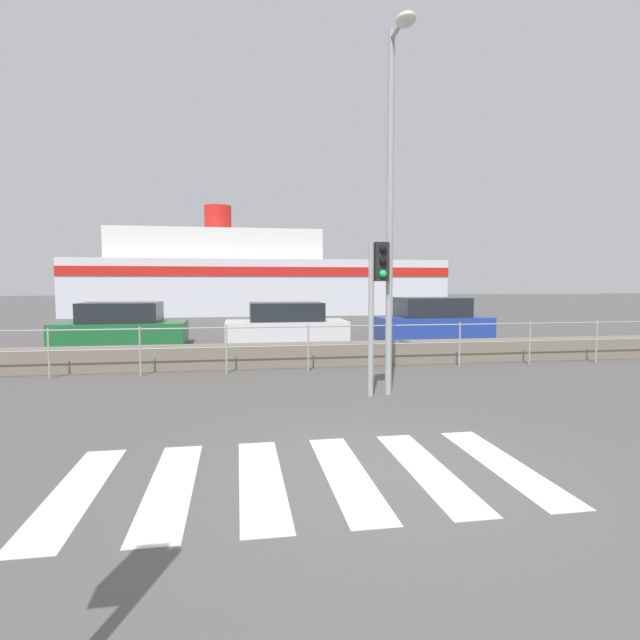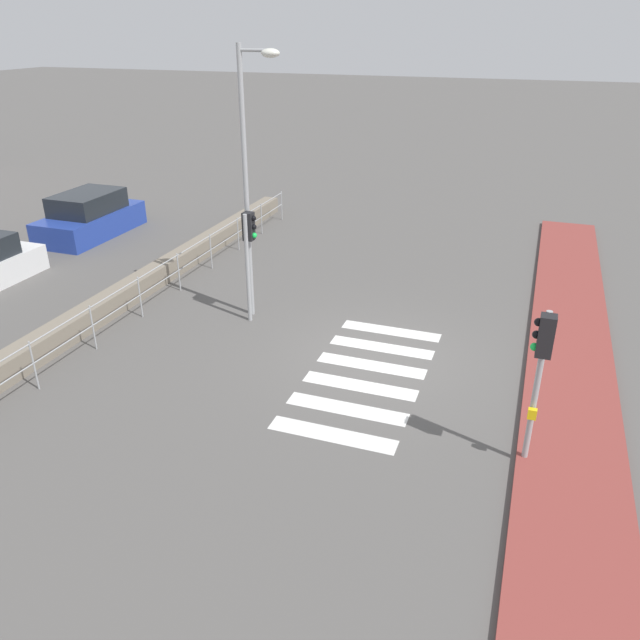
% 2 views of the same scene
% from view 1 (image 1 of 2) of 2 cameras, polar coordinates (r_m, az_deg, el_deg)
% --- Properties ---
extents(ground_plane, '(160.00, 160.00, 0.00)m').
position_cam_1_polar(ground_plane, '(5.67, 7.90, -16.79)').
color(ground_plane, '#565451').
extents(crosswalk, '(4.95, 2.40, 0.01)m').
position_cam_1_polar(crosswalk, '(5.48, -1.81, -17.47)').
color(crosswalk, silver).
rests_on(crosswalk, ground_plane).
extents(seawall, '(20.50, 0.55, 0.55)m').
position_cam_1_polar(seawall, '(12.33, -1.92, -3.93)').
color(seawall, slate).
rests_on(seawall, ground_plane).
extents(harbor_fence, '(18.49, 0.04, 1.09)m').
position_cam_1_polar(harbor_fence, '(11.42, -1.35, -2.34)').
color(harbor_fence, '#9EA0A3').
rests_on(harbor_fence, ground_plane).
extents(traffic_light_far, '(0.34, 0.32, 2.74)m').
position_cam_1_polar(traffic_light_far, '(8.88, 6.57, 4.13)').
color(traffic_light_far, '#9EA0A3').
rests_on(traffic_light_far, ground_plane).
extents(streetlamp, '(0.32, 1.00, 6.41)m').
position_cam_1_polar(streetlamp, '(9.11, 8.37, 16.26)').
color(streetlamp, '#9EA0A3').
rests_on(streetlamp, ground_plane).
extents(ferry_boat, '(23.49, 9.05, 7.21)m').
position_cam_1_polar(ferry_boat, '(34.74, -7.78, 4.67)').
color(ferry_boat, silver).
rests_on(ferry_boat, ground_plane).
extents(parked_car_green, '(4.01, 1.88, 1.41)m').
position_cam_1_polar(parked_car_green, '(17.29, -21.73, -0.79)').
color(parked_car_green, '#1E6633').
rests_on(parked_car_green, ground_plane).
extents(parked_car_white, '(4.07, 1.78, 1.37)m').
position_cam_1_polar(parked_car_white, '(16.98, -3.89, -0.64)').
color(parked_car_white, silver).
rests_on(parked_car_white, ground_plane).
extents(parked_car_blue, '(3.96, 1.88, 1.51)m').
position_cam_1_polar(parked_car_blue, '(18.23, 12.63, -0.21)').
color(parked_car_blue, '#233D9E').
rests_on(parked_car_blue, ground_plane).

